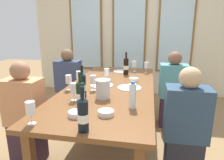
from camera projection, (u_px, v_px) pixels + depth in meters
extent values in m
plane|color=olive|center=(110.00, 141.00, 2.61)|extent=(12.00, 12.00, 0.00)
cube|color=beige|center=(130.00, 26.00, 4.27)|extent=(4.22, 0.06, 2.90)
cube|color=brown|center=(86.00, 26.00, 4.40)|extent=(0.72, 0.03, 1.88)
cube|color=silver|center=(86.00, 26.00, 4.38)|extent=(0.64, 0.01, 1.80)
cube|color=brown|center=(129.00, 26.00, 4.23)|extent=(0.72, 0.03, 1.88)
cube|color=silver|center=(129.00, 26.00, 4.21)|extent=(0.64, 0.01, 1.80)
cube|color=brown|center=(176.00, 26.00, 4.06)|extent=(0.72, 0.03, 1.88)
cube|color=silver|center=(176.00, 26.00, 4.04)|extent=(0.64, 0.01, 1.80)
cube|color=brown|center=(110.00, 88.00, 2.43)|extent=(1.02, 2.37, 0.04)
cube|color=brown|center=(99.00, 89.00, 3.64)|extent=(0.07, 0.07, 0.70)
cube|color=brown|center=(146.00, 92.00, 3.49)|extent=(0.07, 0.07, 0.70)
cylinder|color=white|center=(129.00, 88.00, 2.35)|extent=(0.28, 0.28, 0.01)
cylinder|color=white|center=(102.00, 85.00, 2.46)|extent=(0.28, 0.28, 0.01)
cylinder|color=white|center=(121.00, 71.00, 3.23)|extent=(0.24, 0.24, 0.01)
cylinder|color=silver|center=(103.00, 90.00, 2.00)|extent=(0.14, 0.14, 0.17)
cylinder|color=silver|center=(103.00, 81.00, 1.98)|extent=(0.16, 0.16, 0.02)
cylinder|color=black|center=(126.00, 67.00, 3.01)|extent=(0.08, 0.07, 0.24)
cone|color=black|center=(126.00, 58.00, 2.97)|extent=(0.08, 0.07, 0.02)
cylinder|color=black|center=(126.00, 55.00, 2.96)|extent=(0.03, 0.03, 0.08)
cylinder|color=silver|center=(126.00, 67.00, 3.01)|extent=(0.08, 0.08, 0.06)
cylinder|color=black|center=(82.00, 87.00, 2.01)|extent=(0.08, 0.07, 0.23)
cone|color=black|center=(82.00, 74.00, 1.98)|extent=(0.08, 0.07, 0.02)
cylinder|color=black|center=(82.00, 69.00, 1.96)|extent=(0.03, 0.03, 0.08)
cylinder|color=white|center=(82.00, 88.00, 2.01)|extent=(0.08, 0.08, 0.06)
cylinder|color=black|center=(83.00, 116.00, 1.35)|extent=(0.08, 0.08, 0.22)
cone|color=black|center=(82.00, 99.00, 1.32)|extent=(0.08, 0.08, 0.02)
cylinder|color=black|center=(82.00, 92.00, 1.31)|extent=(0.03, 0.03, 0.08)
cylinder|color=white|center=(83.00, 118.00, 1.35)|extent=(0.08, 0.08, 0.06)
cylinder|color=black|center=(81.00, 95.00, 1.77)|extent=(0.08, 0.07, 0.22)
cone|color=black|center=(80.00, 82.00, 1.74)|extent=(0.08, 0.07, 0.02)
cylinder|color=black|center=(80.00, 76.00, 1.73)|extent=(0.03, 0.03, 0.08)
cylinder|color=silver|center=(81.00, 96.00, 1.78)|extent=(0.08, 0.08, 0.06)
cylinder|color=white|center=(134.00, 80.00, 2.62)|extent=(0.12, 0.12, 0.05)
cylinder|color=white|center=(77.00, 114.00, 1.60)|extent=(0.14, 0.14, 0.04)
cylinder|color=white|center=(106.00, 113.00, 1.62)|extent=(0.13, 0.13, 0.04)
cylinder|color=white|center=(133.00, 96.00, 1.74)|extent=(0.06, 0.06, 0.22)
cylinder|color=blue|center=(133.00, 83.00, 1.71)|extent=(0.04, 0.04, 0.02)
cylinder|color=white|center=(93.00, 90.00, 2.27)|extent=(0.06, 0.06, 0.00)
cylinder|color=white|center=(93.00, 87.00, 2.26)|extent=(0.01, 0.01, 0.07)
cylinder|color=white|center=(93.00, 80.00, 2.23)|extent=(0.07, 0.07, 0.09)
cylinder|color=white|center=(146.00, 73.00, 3.13)|extent=(0.06, 0.06, 0.00)
cylinder|color=white|center=(146.00, 70.00, 3.12)|extent=(0.01, 0.01, 0.07)
cylinder|color=white|center=(146.00, 65.00, 3.10)|extent=(0.07, 0.07, 0.09)
cylinder|color=maroon|center=(146.00, 67.00, 3.10)|extent=(0.06, 0.06, 0.03)
cylinder|color=white|center=(32.00, 124.00, 1.48)|extent=(0.06, 0.06, 0.00)
cylinder|color=white|center=(32.00, 119.00, 1.47)|extent=(0.01, 0.01, 0.07)
cylinder|color=white|center=(30.00, 108.00, 1.45)|extent=(0.07, 0.07, 0.09)
cylinder|color=white|center=(74.00, 100.00, 1.95)|extent=(0.06, 0.06, 0.00)
cylinder|color=white|center=(74.00, 96.00, 1.94)|extent=(0.01, 0.01, 0.07)
cylinder|color=white|center=(74.00, 88.00, 1.92)|extent=(0.07, 0.07, 0.09)
cylinder|color=white|center=(107.00, 81.00, 2.64)|extent=(0.06, 0.06, 0.00)
cylinder|color=white|center=(107.00, 78.00, 2.63)|extent=(0.01, 0.01, 0.07)
cylinder|color=white|center=(107.00, 72.00, 2.61)|extent=(0.07, 0.07, 0.09)
cylinder|color=maroon|center=(107.00, 74.00, 2.62)|extent=(0.06, 0.06, 0.04)
cylinder|color=white|center=(79.00, 85.00, 2.49)|extent=(0.06, 0.06, 0.00)
cylinder|color=white|center=(79.00, 82.00, 2.48)|extent=(0.01, 0.01, 0.07)
cylinder|color=white|center=(79.00, 75.00, 2.46)|extent=(0.07, 0.07, 0.09)
cylinder|color=maroon|center=(79.00, 77.00, 2.46)|extent=(0.06, 0.06, 0.03)
cylinder|color=white|center=(134.00, 71.00, 3.23)|extent=(0.06, 0.06, 0.00)
cylinder|color=white|center=(134.00, 69.00, 3.22)|extent=(0.01, 0.01, 0.07)
cylinder|color=white|center=(134.00, 64.00, 3.20)|extent=(0.07, 0.07, 0.09)
cylinder|color=#590C19|center=(134.00, 66.00, 3.21)|extent=(0.06, 0.06, 0.03)
cylinder|color=white|center=(69.00, 90.00, 2.28)|extent=(0.06, 0.06, 0.00)
cylinder|color=white|center=(69.00, 86.00, 2.27)|extent=(0.01, 0.01, 0.07)
cylinder|color=white|center=(69.00, 79.00, 2.25)|extent=(0.07, 0.07, 0.09)
cylinder|color=#590C19|center=(69.00, 82.00, 2.26)|extent=(0.06, 0.06, 0.03)
cube|color=#382533|center=(29.00, 142.00, 2.17)|extent=(0.32, 0.24, 0.45)
cube|color=tan|center=(24.00, 102.00, 2.06)|extent=(0.38, 0.24, 0.48)
sphere|color=#9B684D|center=(20.00, 71.00, 1.97)|extent=(0.19, 0.19, 0.19)
cube|color=#272933|center=(182.00, 159.00, 1.90)|extent=(0.32, 0.24, 0.45)
cube|color=#2E4761|center=(187.00, 113.00, 1.78)|extent=(0.38, 0.24, 0.48)
sphere|color=tan|center=(190.00, 78.00, 1.70)|extent=(0.19, 0.19, 0.19)
cube|color=#362241|center=(70.00, 103.00, 3.28)|extent=(0.32, 0.24, 0.45)
cube|color=#343F5F|center=(68.00, 76.00, 3.16)|extent=(0.38, 0.24, 0.48)
sphere|color=brown|center=(67.00, 55.00, 3.08)|extent=(0.19, 0.19, 0.19)
cube|color=#362235|center=(171.00, 111.00, 2.98)|extent=(0.32, 0.24, 0.45)
cube|color=teal|center=(173.00, 81.00, 2.86)|extent=(0.38, 0.24, 0.48)
sphere|color=brown|center=(175.00, 58.00, 2.77)|extent=(0.19, 0.19, 0.19)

